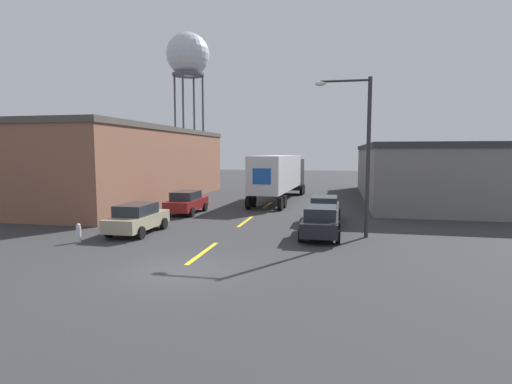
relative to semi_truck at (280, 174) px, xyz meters
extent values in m
plane|color=#333335|center=(-0.52, -21.51, -2.38)|extent=(160.00, 160.00, 0.00)
cube|color=yellow|center=(-0.52, -18.90, -2.38)|extent=(0.20, 3.77, 0.01)
cube|color=yellow|center=(-0.52, -11.05, -2.38)|extent=(0.20, 3.77, 0.01)
cube|color=yellow|center=(-0.52, -3.21, -2.38)|extent=(0.20, 3.77, 0.01)
cube|color=brown|center=(-15.10, -2.64, 0.58)|extent=(13.53, 23.96, 5.94)
cube|color=#4C4742|center=(-15.10, -2.64, 3.75)|extent=(13.73, 24.16, 0.40)
cube|color=slate|center=(12.46, 3.54, -0.12)|extent=(10.33, 23.13, 4.53)
cube|color=#333338|center=(12.46, 3.54, 2.34)|extent=(10.53, 23.33, 0.40)
cube|color=black|center=(0.28, 5.54, -0.35)|extent=(2.46, 2.85, 3.06)
cube|color=silver|center=(-0.07, -1.44, 0.15)|extent=(2.97, 10.75, 2.86)
cube|color=#194CA3|center=(-0.34, -6.77, 0.15)|extent=(1.34, 0.10, 1.14)
cylinder|color=black|center=(1.51, 5.82, -1.88)|extent=(0.33, 1.02, 1.00)
cylinder|color=black|center=(-0.93, 5.94, -1.88)|extent=(0.33, 1.02, 1.00)
cylinder|color=black|center=(1.46, 4.73, -1.88)|extent=(0.33, 1.02, 1.00)
cylinder|color=black|center=(-0.98, 4.85, -1.88)|extent=(0.33, 1.02, 1.00)
cylinder|color=black|center=(0.99, -4.62, -1.88)|extent=(0.33, 1.02, 1.00)
cylinder|color=black|center=(-1.45, -4.50, -1.88)|extent=(0.33, 1.02, 1.00)
cylinder|color=black|center=(0.92, -6.02, -1.88)|extent=(0.33, 1.02, 1.00)
cylinder|color=black|center=(-1.52, -5.90, -1.88)|extent=(0.33, 1.02, 1.00)
cube|color=silver|center=(4.23, -10.04, -1.73)|extent=(1.73, 4.23, 0.68)
cube|color=#23282D|center=(4.23, -10.17, -1.10)|extent=(1.52, 2.20, 0.57)
cylinder|color=black|center=(5.10, -8.73, -2.07)|extent=(0.22, 0.63, 0.63)
cylinder|color=black|center=(3.36, -8.73, -2.07)|extent=(0.22, 0.63, 0.63)
cylinder|color=black|center=(5.10, -11.35, -2.07)|extent=(0.22, 0.63, 0.63)
cylinder|color=black|center=(3.36, -11.35, -2.07)|extent=(0.22, 0.63, 0.63)
cube|color=maroon|center=(-5.27, -8.74, -1.73)|extent=(1.73, 4.23, 0.68)
cube|color=#23282D|center=(-5.27, -8.86, -1.10)|extent=(1.52, 2.20, 0.57)
cylinder|color=black|center=(-4.41, -7.43, -2.07)|extent=(0.22, 0.63, 0.63)
cylinder|color=black|center=(-6.14, -7.43, -2.07)|extent=(0.22, 0.63, 0.63)
cylinder|color=black|center=(-4.41, -10.05, -2.07)|extent=(0.22, 0.63, 0.63)
cylinder|color=black|center=(-6.14, -10.05, -2.07)|extent=(0.22, 0.63, 0.63)
cube|color=black|center=(4.23, -14.69, -1.73)|extent=(1.73, 4.23, 0.68)
cube|color=#23282D|center=(4.23, -14.82, -1.10)|extent=(1.52, 2.20, 0.57)
cylinder|color=black|center=(5.10, -13.38, -2.07)|extent=(0.22, 0.63, 0.63)
cylinder|color=black|center=(3.36, -13.38, -2.07)|extent=(0.22, 0.63, 0.63)
cylinder|color=black|center=(5.10, -16.00, -2.07)|extent=(0.22, 0.63, 0.63)
cylinder|color=black|center=(3.36, -16.00, -2.07)|extent=(0.22, 0.63, 0.63)
cube|color=tan|center=(-5.27, -15.66, -1.73)|extent=(1.73, 4.23, 0.68)
cube|color=#23282D|center=(-5.27, -15.78, -1.10)|extent=(1.52, 2.20, 0.57)
cylinder|color=black|center=(-4.41, -14.35, -2.07)|extent=(0.22, 0.63, 0.63)
cylinder|color=black|center=(-6.14, -14.35, -2.07)|extent=(0.22, 0.63, 0.63)
cylinder|color=black|center=(-4.41, -16.97, -2.07)|extent=(0.22, 0.63, 0.63)
cylinder|color=black|center=(-6.14, -16.97, -2.07)|extent=(0.22, 0.63, 0.63)
cylinder|color=#47474C|center=(-13.86, 19.40, 5.24)|extent=(0.28, 0.28, 15.26)
cylinder|color=#47474C|center=(-15.95, 21.50, 5.24)|extent=(0.28, 0.28, 15.26)
cylinder|color=#47474C|center=(-18.05, 19.40, 5.24)|extent=(0.28, 0.28, 15.26)
cylinder|color=#47474C|center=(-15.95, 17.31, 5.24)|extent=(0.28, 0.28, 15.26)
cylinder|color=#4C4C51|center=(-15.95, 19.40, 12.67)|extent=(4.47, 4.47, 0.30)
sphere|color=#B7BCC6|center=(-15.95, 19.40, 15.41)|extent=(5.98, 5.98, 5.98)
cylinder|color=#2D2D30|center=(6.47, -14.27, 1.56)|extent=(0.20, 0.20, 7.89)
cylinder|color=#2D2D30|center=(5.27, -14.27, 5.35)|extent=(2.39, 0.11, 0.11)
ellipsoid|color=silver|center=(4.08, -14.27, 5.25)|extent=(0.56, 0.32, 0.22)
cylinder|color=silver|center=(-6.94, -18.22, -2.01)|extent=(0.22, 0.22, 0.75)
sphere|color=silver|center=(-6.94, -18.22, -1.57)|extent=(0.20, 0.20, 0.20)
camera|label=1|loc=(5.10, -34.69, 1.89)|focal=28.00mm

